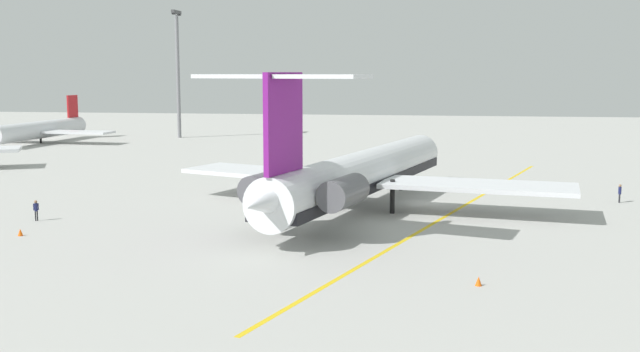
# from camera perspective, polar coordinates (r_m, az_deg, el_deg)

# --- Properties ---
(ground) EXTENTS (291.94, 291.94, 0.00)m
(ground) POSITION_cam_1_polar(r_m,az_deg,el_deg) (69.32, 8.21, -2.25)
(ground) COLOR #ADADA8
(main_jetliner) EXTENTS (41.61, 37.24, 12.30)m
(main_jetliner) POSITION_cam_1_polar(r_m,az_deg,el_deg) (65.54, 3.04, 0.20)
(main_jetliner) COLOR silver
(main_jetliner) RESTS_ON ground
(airliner_far_right) EXTENTS (26.98, 26.64, 8.07)m
(airliner_far_right) POSITION_cam_1_polar(r_m,az_deg,el_deg) (137.05, -21.06, 3.35)
(airliner_far_right) COLOR silver
(airliner_far_right) RESTS_ON ground
(ground_crew_near_nose) EXTENTS (0.31, 0.36, 1.74)m
(ground_crew_near_nose) POSITION_cam_1_polar(r_m,az_deg,el_deg) (65.65, -21.18, -2.32)
(ground_crew_near_nose) COLOR black
(ground_crew_near_nose) RESTS_ON ground
(ground_crew_near_tail) EXTENTS (0.45, 0.28, 1.78)m
(ground_crew_near_tail) POSITION_cam_1_polar(r_m,az_deg,el_deg) (75.32, 22.24, -1.09)
(ground_crew_near_tail) COLOR black
(ground_crew_near_tail) RESTS_ON ground
(safety_cone_nose) EXTENTS (0.40, 0.40, 0.55)m
(safety_cone_nose) POSITION_cam_1_polar(r_m,az_deg,el_deg) (44.01, 12.20, -7.98)
(safety_cone_nose) COLOR #EA590F
(safety_cone_nose) RESTS_ON ground
(safety_cone_wingtip) EXTENTS (0.40, 0.40, 0.55)m
(safety_cone_wingtip) POSITION_cam_1_polar(r_m,az_deg,el_deg) (60.28, -22.24, -4.06)
(safety_cone_wingtip) COLOR #EA590F
(safety_cone_wingtip) RESTS_ON ground
(taxiway_centreline) EXTENTS (67.78, 22.26, 0.01)m
(taxiway_centreline) POSITION_cam_1_polar(r_m,az_deg,el_deg) (66.92, 10.44, -2.67)
(taxiway_centreline) COLOR gold
(taxiway_centreline) RESTS_ON ground
(light_mast) EXTENTS (4.00, 0.70, 23.74)m
(light_mast) POSITION_cam_1_polar(r_m,az_deg,el_deg) (141.98, -10.98, 8.21)
(light_mast) COLOR slate
(light_mast) RESTS_ON ground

